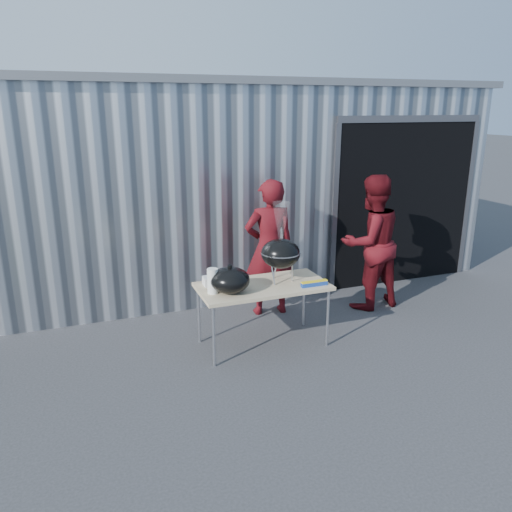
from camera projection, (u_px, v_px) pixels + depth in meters
name	position (u px, v px, depth m)	size (l,w,h in m)	color
ground	(241.00, 363.00, 5.51)	(80.00, 80.00, 0.00)	#2E2E31
building	(207.00, 172.00, 9.49)	(8.20, 6.20, 3.10)	silver
folding_table	(263.00, 288.00, 5.76)	(1.50, 0.75, 0.75)	tan
kettle_grill	(281.00, 247.00, 5.75)	(0.46, 0.46, 0.94)	black
grill_lid	(230.00, 280.00, 5.47)	(0.44, 0.44, 0.32)	black
paper_towels	(213.00, 281.00, 5.46)	(0.12, 0.12, 0.28)	white
white_tub	(212.00, 281.00, 5.73)	(0.20, 0.15, 0.10)	white
foil_box	(314.00, 284.00, 5.70)	(0.32, 0.05, 0.06)	navy
person_cook	(269.00, 248.00, 6.63)	(0.67, 0.44, 1.84)	#4D0B11
person_bystander	(371.00, 243.00, 6.84)	(0.91, 0.71, 1.86)	#4D0B11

